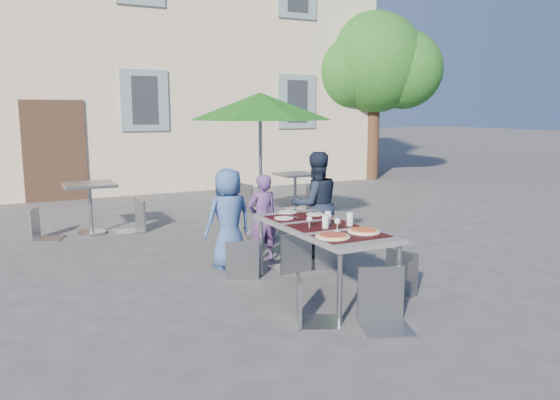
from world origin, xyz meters
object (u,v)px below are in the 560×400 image
cafe_table_0 (90,198)px  bg_chair_r_1 (310,183)px  chair_2 (327,227)px  bg_chair_l_0 (40,204)px  chair_4 (398,248)px  dining_table (323,231)px  child_1 (262,218)px  chair_0 (241,235)px  pizza_near_right (364,231)px  child_0 (229,218)px  child_2 (316,204)px  bg_chair_l_1 (250,180)px  bg_chair_r_0 (133,196)px  chair_5 (385,263)px  cafe_table_1 (295,185)px  chair_1 (293,228)px  patio_umbrella (260,108)px  pizza_near_left (333,236)px  chair_3 (309,272)px

cafe_table_0 → bg_chair_r_1: size_ratio=0.97×
chair_2 → bg_chair_l_0: (-3.13, 3.32, 0.02)m
chair_4 → cafe_table_0: (-2.54, 4.54, 0.08)m
dining_table → child_1: child_1 is taller
chair_0 → chair_2: (1.13, -0.11, 0.01)m
pizza_near_right → child_0: (-0.75, 1.85, -0.13)m
child_2 → chair_2: child_2 is taller
child_1 → child_2: size_ratio=0.81×
child_2 → bg_chair_l_1: size_ratio=1.35×
child_2 → bg_chair_r_0: size_ratio=1.45×
chair_5 → bg_chair_l_0: bearing=117.1°
chair_2 → cafe_table_1: size_ratio=1.21×
dining_table → chair_4: size_ratio=2.08×
dining_table → chair_1: size_ratio=1.96×
chair_1 → chair_2: bearing=-8.3°
chair_1 → bg_chair_r_1: chair_1 is taller
chair_0 → cafe_table_0: bearing=111.4°
pizza_near_right → chair_4: chair_4 is taller
chair_2 → patio_umbrella: 2.39m
pizza_near_right → bg_chair_r_0: 4.72m
chair_4 → bg_chair_r_0: size_ratio=0.90×
chair_5 → patio_umbrella: patio_umbrella is taller
pizza_near_left → child_2: bearing=64.1°
dining_table → chair_4: bearing=-30.4°
chair_1 → chair_5: (-0.04, -1.88, 0.04)m
pizza_near_right → child_1: child_1 is taller
bg_chair_r_1 → child_2: bearing=-118.9°
child_2 → child_1: bearing=-0.9°
chair_1 → cafe_table_0: (-1.93, 3.27, 0.04)m
pizza_near_left → bg_chair_l_0: (-2.38, 4.63, -0.22)m
child_1 → bg_chair_r_0: 2.83m
chair_0 → chair_4: (1.28, -1.30, -0.00)m
child_1 → bg_chair_r_0: size_ratio=1.17×
cafe_table_0 → pizza_near_left: bearing=-70.6°
pizza_near_right → cafe_table_1: bearing=69.3°
child_1 → chair_2: child_1 is taller
cafe_table_1 → chair_2: bearing=-112.5°
bg_chair_l_1 → dining_table: bearing=-104.5°
cafe_table_1 → bg_chair_r_1: (0.50, 0.26, -0.02)m
chair_0 → bg_chair_r_1: 4.96m
cafe_table_1 → bg_chair_l_1: (-0.83, 0.34, 0.11)m
pizza_near_right → bg_chair_r_0: bearing=107.0°
cafe_table_1 → bg_chair_l_1: size_ratio=0.71×
chair_1 → chair_3: size_ratio=1.09×
child_1 → cafe_table_1: bearing=-128.6°
child_2 → chair_1: bearing=44.3°
chair_3 → child_2: bearing=58.1°
chair_0 → bg_chair_r_1: chair_0 is taller
chair_3 → patio_umbrella: patio_umbrella is taller
chair_1 → bg_chair_l_0: size_ratio=1.01×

